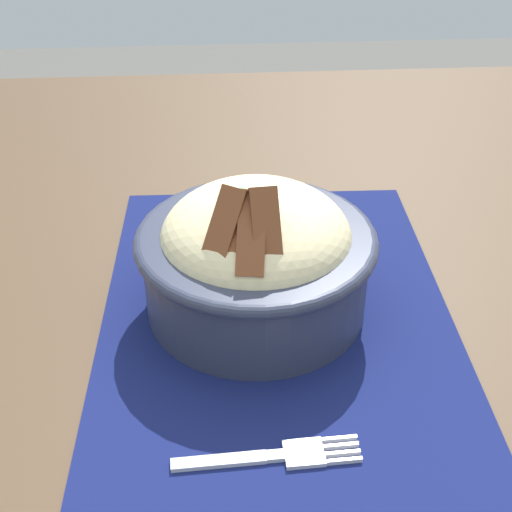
{
  "coord_description": "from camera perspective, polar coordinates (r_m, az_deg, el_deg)",
  "views": [
    {
      "loc": [
        0.44,
        -0.08,
        1.07
      ],
      "look_at": [
        -0.01,
        -0.05,
        0.76
      ],
      "focal_mm": 47.92,
      "sensor_mm": 36.0,
      "label": 1
    }
  ],
  "objects": [
    {
      "name": "table",
      "position": [
        0.62,
        4.34,
        -9.35
      ],
      "size": [
        1.17,
        0.89,
        0.71
      ],
      "color": "#4C3826",
      "rests_on": "ground_plane"
    },
    {
      "name": "fork",
      "position": [
        0.46,
        1.66,
        -16.34
      ],
      "size": [
        0.02,
        0.12,
        0.0
      ],
      "color": "silver",
      "rests_on": "placemat"
    },
    {
      "name": "placemat",
      "position": [
        0.55,
        1.98,
        -6.98
      ],
      "size": [
        0.48,
        0.3,
        0.0
      ],
      "primitive_type": "cube",
      "rotation": [
        0.0,
        0.0,
        -0.03
      ],
      "color": "#11194C",
      "rests_on": "table"
    },
    {
      "name": "bowl",
      "position": [
        0.55,
        -0.02,
        0.16
      ],
      "size": [
        0.21,
        0.21,
        0.13
      ],
      "color": "#2D3347",
      "rests_on": "placemat"
    }
  ]
}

